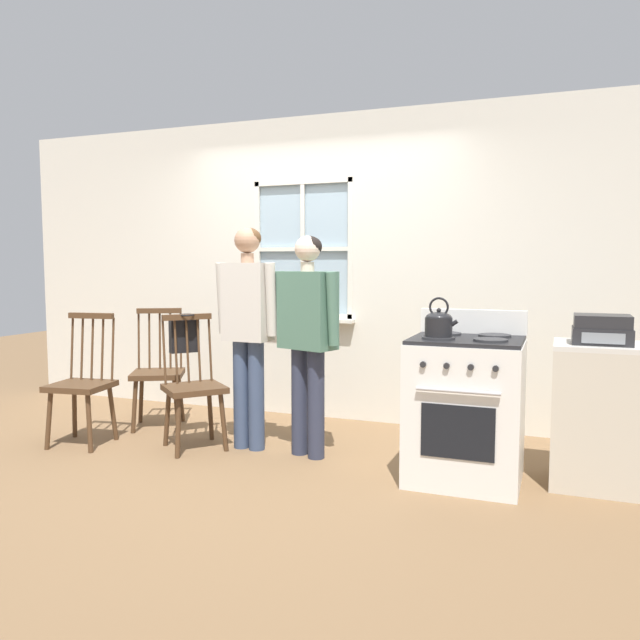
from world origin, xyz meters
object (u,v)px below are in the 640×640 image
person_elderly_left (248,319)px  potted_plant (295,310)px  stereo (602,330)px  side_counter (598,415)px  chair_center_cluster (158,373)px  person_teen_center (308,326)px  handbag (184,335)px  chair_by_window (194,388)px  chair_near_wall (82,385)px  stove (465,408)px  kettle (439,323)px

person_elderly_left → potted_plant: person_elderly_left is taller
stereo → person_elderly_left: bearing=-178.6°
side_counter → stereo: stereo is taller
chair_center_cluster → person_teen_center: bearing=-38.9°
stereo → handbag: bearing=-179.3°
chair_center_cluster → handbag: bearing=-58.6°
chair_by_window → chair_center_cluster: bearing=97.1°
side_counter → chair_near_wall: bearing=-173.3°
stove → handbag: (-2.19, 0.14, 0.36)m
kettle → potted_plant: bearing=139.6°
chair_by_window → potted_plant: potted_plant is taller
chair_near_wall → potted_plant: size_ratio=4.00×
chair_near_wall → chair_by_window: bearing=6.2°
potted_plant → handbag: potted_plant is taller
person_teen_center → kettle: (0.98, -0.24, 0.07)m
kettle → stereo: kettle is taller
chair_center_cluster → stove: bearing=-36.3°
potted_plant → side_counter: size_ratio=0.28×
kettle → person_elderly_left: bearing=170.3°
handbag → kettle: bearing=-7.7°
handbag → stereo: size_ratio=0.90×
chair_near_wall → chair_center_cluster: (0.23, 0.65, 0.00)m
stove → side_counter: size_ratio=1.20×
chair_center_cluster → person_teen_center: person_teen_center is taller
person_teen_center → stove: bearing=13.1°
potted_plant → person_teen_center: bearing=-62.6°
stereo → potted_plant: bearing=158.1°
person_teen_center → handbag: size_ratio=5.18×
person_teen_center → handbag: (-1.06, 0.04, -0.11)m
stove → kettle: size_ratio=4.39×
chair_center_cluster → potted_plant: bearing=11.0°
person_elderly_left → potted_plant: bearing=97.0°
chair_center_cluster → person_elderly_left: size_ratio=0.61×
stereo → person_teen_center: bearing=-177.9°
chair_by_window → person_teen_center: person_teen_center is taller
chair_by_window → person_teen_center: bearing=-40.7°
person_teen_center → stove: 1.24m
person_elderly_left → kettle: size_ratio=6.71×
chair_by_window → chair_near_wall: bearing=146.0°
chair_by_window → chair_near_wall: size_ratio=1.00×
potted_plant → stereo: 2.67m
person_elderly_left → stove: person_elderly_left is taller
chair_center_cluster → chair_near_wall: bearing=-137.0°
stove → potted_plant: bearing=145.2°
person_teen_center → kettle: 1.01m
chair_center_cluster → stereo: 3.48m
side_counter → potted_plant: bearing=158.5°
potted_plant → handbag: 1.15m
chair_near_wall → person_teen_center: (1.74, 0.34, 0.49)m
person_teen_center → stereo: person_teen_center is taller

